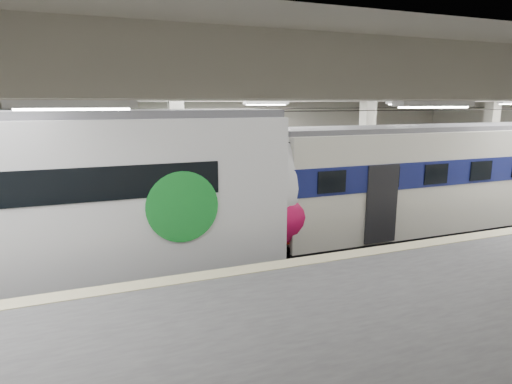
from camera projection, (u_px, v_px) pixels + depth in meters
name	position (u px, v px, depth m)	size (l,w,h in m)	color
station_hall	(316.00, 165.00, 11.94)	(36.00, 24.00, 5.75)	black
modern_emu	(81.00, 202.00, 11.54)	(14.95, 3.08, 4.77)	silver
older_rer	(427.00, 180.00, 15.71)	(12.45, 2.75, 4.15)	beige
far_train	(70.00, 171.00, 16.38)	(14.78, 3.58, 4.66)	silver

